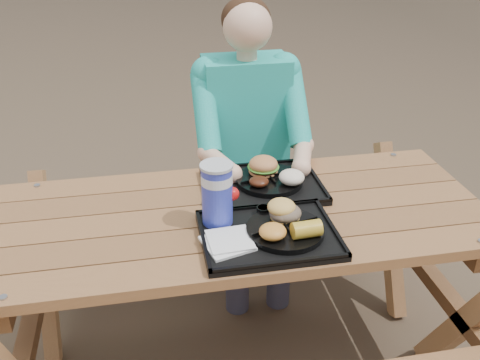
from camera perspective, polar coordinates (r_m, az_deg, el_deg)
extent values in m
plane|color=#999999|center=(2.42, 0.00, -18.69)|extent=(60.00, 60.00, 0.00)
cube|color=black|center=(1.79, 3.07, -5.97)|extent=(0.45, 0.35, 0.02)
cube|color=black|center=(2.08, 2.40, -0.68)|extent=(0.45, 0.35, 0.02)
cylinder|color=black|center=(1.79, 4.84, -5.33)|extent=(0.26, 0.26, 0.02)
cylinder|color=black|center=(2.09, 3.16, 0.01)|extent=(0.26, 0.26, 0.02)
cube|color=white|center=(1.73, -1.36, -6.68)|extent=(0.18, 0.18, 0.02)
cylinder|color=#1724AE|center=(1.79, -2.46, -1.63)|extent=(0.10, 0.10, 0.21)
cylinder|color=#331105|center=(1.88, 2.53, -3.29)|extent=(0.05, 0.05, 0.03)
cylinder|color=yellow|center=(1.90, 3.93, -3.05)|extent=(0.04, 0.04, 0.03)
ellipsoid|color=gold|center=(1.72, 3.51, -5.50)|extent=(0.09, 0.09, 0.04)
cube|color=black|center=(2.05, -2.42, -0.79)|extent=(0.05, 0.19, 0.01)
ellipsoid|color=#431C0D|center=(2.02, 2.04, -0.16)|extent=(0.07, 0.07, 0.03)
ellipsoid|color=white|center=(2.03, 5.53, 0.31)|extent=(0.10, 0.10, 0.05)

